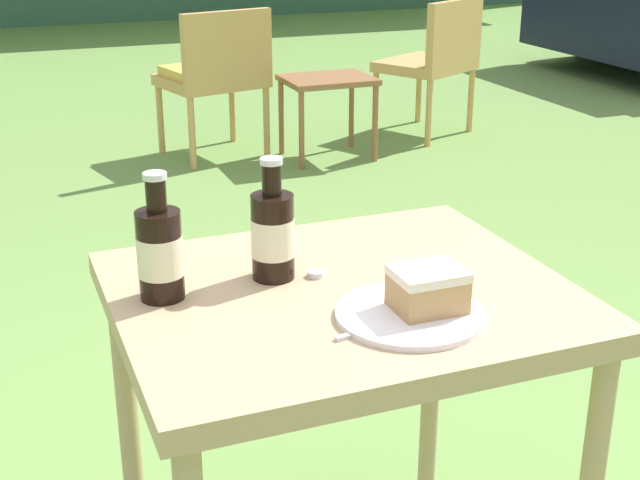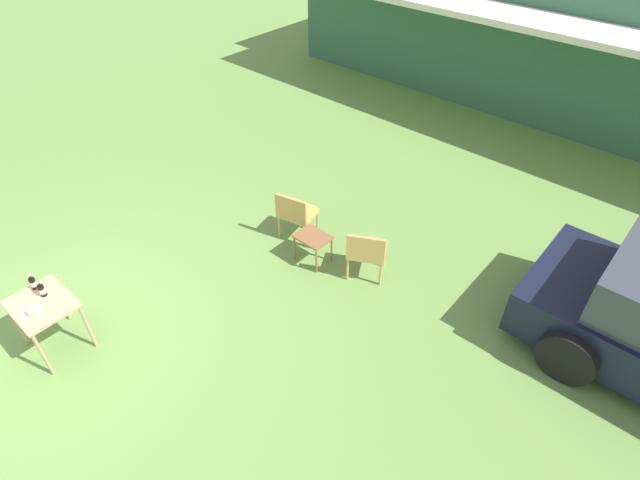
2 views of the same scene
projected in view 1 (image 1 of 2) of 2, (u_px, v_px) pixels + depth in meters
The scene contains 9 objects.
wicker_chair_cushioned at pixel (216, 71), 4.84m from camera, with size 0.61×0.55×0.81m.
wicker_chair_plain at pixel (436, 56), 5.29m from camera, with size 0.67×0.64×0.81m.
garden_side_table at pixel (328, 89), 4.86m from camera, with size 0.48×0.38×0.45m.
patio_table at pixel (341, 339), 1.51m from camera, with size 0.74×0.63×0.76m.
cake_on_plate at pixel (419, 301), 1.37m from camera, with size 0.23×0.23×0.08m.
cola_bottle_near at pixel (273, 233), 1.49m from camera, with size 0.07×0.07×0.21m.
cola_bottle_far at pixel (160, 252), 1.42m from camera, with size 0.07×0.07×0.21m.
fork at pixel (387, 325), 1.35m from camera, with size 0.18×0.04×0.01m.
loose_bottle_cap at pixel (315, 274), 1.52m from camera, with size 0.03×0.03×0.01m.
Camera 1 is at (-0.52, -1.25, 1.37)m, focal length 50.00 mm.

